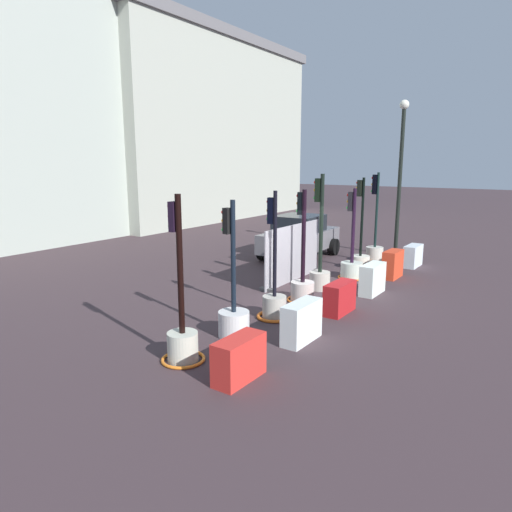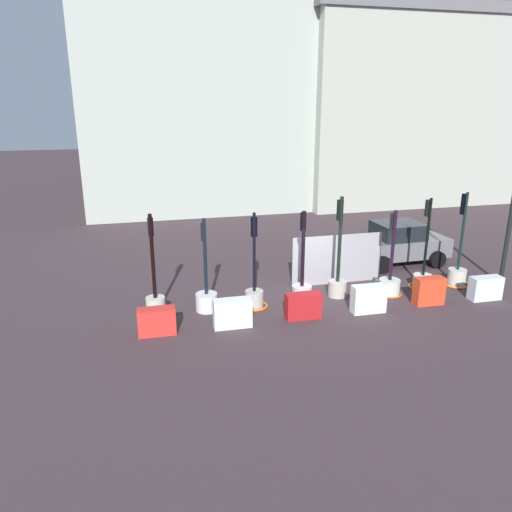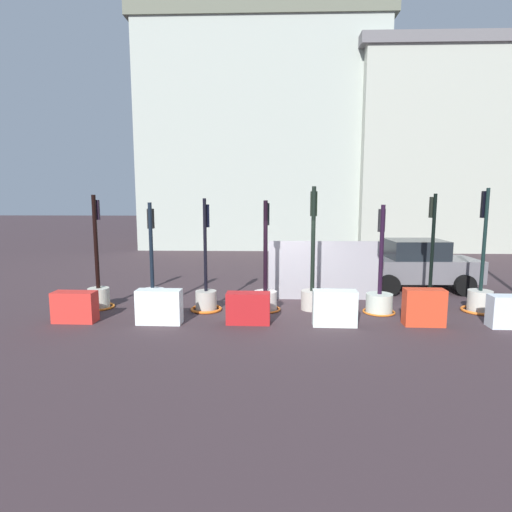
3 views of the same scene
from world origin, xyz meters
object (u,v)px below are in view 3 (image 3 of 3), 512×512
at_px(traffic_light_3, 265,292).
at_px(traffic_light_6, 430,294).
at_px(construction_barrier_1, 159,307).
at_px(construction_barrier_4, 424,307).
at_px(traffic_light_5, 379,296).
at_px(car_grey_saloon, 416,265).
at_px(traffic_light_7, 480,294).
at_px(traffic_light_0, 98,288).
at_px(traffic_light_1, 153,291).
at_px(traffic_light_2, 206,293).
at_px(traffic_light_4, 312,284).
at_px(construction_barrier_2, 248,308).
at_px(construction_barrier_0, 75,307).
at_px(construction_barrier_3, 335,308).
at_px(construction_barrier_5, 512,312).

distance_m(traffic_light_3, traffic_light_6, 4.57).
height_order(construction_barrier_1, construction_barrier_4, construction_barrier_4).
height_order(traffic_light_5, car_grey_saloon, traffic_light_5).
bearing_deg(traffic_light_7, traffic_light_0, 179.77).
relative_size(traffic_light_1, construction_barrier_1, 2.67).
height_order(traffic_light_2, traffic_light_4, traffic_light_4).
bearing_deg(construction_barrier_4, traffic_light_3, 161.85).
bearing_deg(traffic_light_2, traffic_light_1, 175.87).
bearing_deg(construction_barrier_2, traffic_light_6, 15.37).
relative_size(traffic_light_3, construction_barrier_4, 3.11).
bearing_deg(construction_barrier_4, traffic_light_6, 64.71).
xyz_separation_m(construction_barrier_2, car_grey_saloon, (5.54, 4.12, 0.45)).
xyz_separation_m(traffic_light_7, construction_barrier_0, (-10.73, -1.33, -0.11)).
xyz_separation_m(traffic_light_6, car_grey_saloon, (0.56, 2.75, 0.37)).
bearing_deg(traffic_light_6, construction_barrier_3, -152.78).
bearing_deg(traffic_light_7, construction_barrier_4, -146.67).
distance_m(traffic_light_6, construction_barrier_1, 7.34).
distance_m(traffic_light_5, construction_barrier_2, 3.70).
bearing_deg(construction_barrier_3, construction_barrier_0, 179.23).
bearing_deg(traffic_light_0, construction_barrier_1, -34.20).
distance_m(traffic_light_4, construction_barrier_5, 4.92).
height_order(construction_barrier_2, construction_barrier_4, construction_barrier_4).
bearing_deg(traffic_light_0, traffic_light_4, 0.35).
relative_size(traffic_light_6, construction_barrier_3, 3.01).
relative_size(traffic_light_2, construction_barrier_5, 2.89).
bearing_deg(traffic_light_4, construction_barrier_2, -141.02).
distance_m(traffic_light_1, traffic_light_3, 3.18).
relative_size(construction_barrier_1, construction_barrier_4, 1.15).
bearing_deg(construction_barrier_3, traffic_light_3, 141.19).
bearing_deg(traffic_light_5, construction_barrier_2, -162.56).
bearing_deg(traffic_light_7, construction_barrier_1, -170.68).
relative_size(traffic_light_4, construction_barrier_5, 3.19).
height_order(construction_barrier_2, construction_barrier_5, same).
xyz_separation_m(traffic_light_7, construction_barrier_5, (0.06, -1.43, -0.10)).
xyz_separation_m(traffic_light_5, construction_barrier_2, (-3.53, -1.11, -0.08)).
bearing_deg(construction_barrier_1, construction_barrier_0, 177.98).
bearing_deg(construction_barrier_5, traffic_light_4, 162.14).
xyz_separation_m(traffic_light_6, traffic_light_7, (1.36, -0.05, 0.02)).
xyz_separation_m(traffic_light_0, traffic_light_2, (3.11, -0.17, -0.07)).
relative_size(traffic_light_7, construction_barrier_3, 3.14).
height_order(traffic_light_1, construction_barrier_4, traffic_light_1).
relative_size(traffic_light_4, construction_barrier_1, 3.05).
xyz_separation_m(traffic_light_0, traffic_light_1, (1.58, -0.06, -0.04)).
xyz_separation_m(traffic_light_5, car_grey_saloon, (2.01, 3.01, 0.37)).
bearing_deg(car_grey_saloon, construction_barrier_1, -151.51).
height_order(traffic_light_5, traffic_light_6, traffic_light_6).
bearing_deg(traffic_light_5, car_grey_saloon, 56.33).
bearing_deg(traffic_light_2, construction_barrier_3, -20.89).
bearing_deg(construction_barrier_3, traffic_light_5, 40.71).
bearing_deg(traffic_light_1, traffic_light_7, 0.12).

